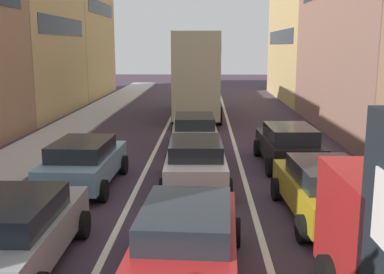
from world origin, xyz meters
name	(u,v)px	position (x,y,z in m)	size (l,w,h in m)	color
sidewalk_left	(59,135)	(-6.70, 20.00, 0.07)	(2.60, 64.00, 0.14)	#B3B3B3
lane_stripe_left	(162,137)	(-1.70, 20.00, 0.01)	(0.16, 60.00, 0.01)	silver
lane_stripe_right	(232,138)	(1.70, 20.00, 0.01)	(0.16, 60.00, 0.01)	silver
sedan_centre_lane_second	(187,239)	(0.08, 6.28, 0.80)	(2.23, 4.38, 1.49)	#A51E1E
wagon_left_lane_second	(15,231)	(-3.27, 6.56, 0.80)	(2.10, 4.32, 1.49)	gray
hatchback_centre_lane_third	(196,161)	(0.11, 12.23, 0.80)	(2.15, 4.35, 1.49)	silver
sedan_left_lane_third	(84,162)	(-3.35, 12.02, 0.80)	(2.14, 4.34, 1.49)	#759EB7
coupe_centre_lane_fourth	(194,131)	(-0.06, 17.35, 0.80)	(2.20, 4.37, 1.49)	beige
sedan_right_lane_behind_truck	(326,189)	(3.44, 9.45, 0.80)	(2.24, 4.39, 1.49)	#B29319
wagon_right_lane_far	(289,144)	(3.45, 14.81, 0.80)	(2.19, 4.36, 1.49)	black
bus_mid_queue_primary	(198,71)	(-0.05, 26.77, 2.83)	(2.85, 10.52, 5.06)	#BFB793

